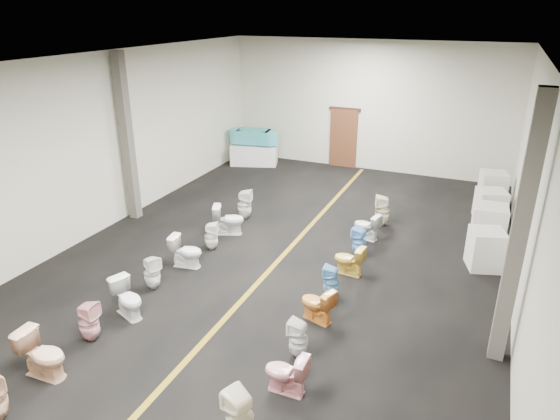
# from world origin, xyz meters

# --- Properties ---
(floor) EXTENTS (16.00, 16.00, 0.00)m
(floor) POSITION_xyz_m (0.00, 0.00, 0.00)
(floor) COLOR black
(floor) RESTS_ON ground
(ceiling) EXTENTS (16.00, 16.00, 0.00)m
(ceiling) POSITION_xyz_m (0.00, 0.00, 4.50)
(ceiling) COLOR black
(ceiling) RESTS_ON ground
(wall_back) EXTENTS (10.00, 0.00, 10.00)m
(wall_back) POSITION_xyz_m (0.00, 8.00, 2.25)
(wall_back) COLOR beige
(wall_back) RESTS_ON ground
(wall_left) EXTENTS (0.00, 16.00, 16.00)m
(wall_left) POSITION_xyz_m (-5.00, 0.00, 2.25)
(wall_left) COLOR beige
(wall_left) RESTS_ON ground
(wall_right) EXTENTS (0.00, 16.00, 16.00)m
(wall_right) POSITION_xyz_m (5.00, 0.00, 2.25)
(wall_right) COLOR beige
(wall_right) RESTS_ON ground
(aisle_stripe) EXTENTS (0.12, 15.60, 0.01)m
(aisle_stripe) POSITION_xyz_m (0.00, 0.00, 0.00)
(aisle_stripe) COLOR #7F6112
(aisle_stripe) RESTS_ON floor
(back_door) EXTENTS (1.00, 0.10, 2.10)m
(back_door) POSITION_xyz_m (-0.80, 7.94, 1.05)
(back_door) COLOR #562D19
(back_door) RESTS_ON floor
(door_frame) EXTENTS (1.15, 0.08, 0.10)m
(door_frame) POSITION_xyz_m (-0.80, 7.95, 2.12)
(door_frame) COLOR #331C11
(door_frame) RESTS_ON back_door
(column_left) EXTENTS (0.25, 0.25, 4.50)m
(column_left) POSITION_xyz_m (-4.75, 1.00, 2.25)
(column_left) COLOR #59544C
(column_left) RESTS_ON floor
(column_right) EXTENTS (0.25, 0.25, 4.50)m
(column_right) POSITION_xyz_m (4.75, -1.50, 2.25)
(column_right) COLOR #59544C
(column_right) RESTS_ON floor
(display_table) EXTENTS (1.87, 1.34, 0.75)m
(display_table) POSITION_xyz_m (-3.91, 6.88, 0.38)
(display_table) COLOR white
(display_table) RESTS_ON floor
(bathtub) EXTENTS (1.85, 0.83, 0.55)m
(bathtub) POSITION_xyz_m (-3.91, 6.88, 1.07)
(bathtub) COLOR teal
(bathtub) RESTS_ON display_table
(appliance_crate_a) EXTENTS (0.88, 0.88, 0.91)m
(appliance_crate_a) POSITION_xyz_m (4.40, 1.73, 0.45)
(appliance_crate_a) COLOR silver
(appliance_crate_a) RESTS_ON floor
(appliance_crate_b) EXTENTS (0.82, 0.82, 1.07)m
(appliance_crate_b) POSITION_xyz_m (4.40, 2.90, 0.53)
(appliance_crate_b) COLOR silver
(appliance_crate_b) RESTS_ON floor
(appliance_crate_c) EXTENTS (0.93, 0.93, 0.84)m
(appliance_crate_c) POSITION_xyz_m (4.40, 4.77, 0.42)
(appliance_crate_c) COLOR silver
(appliance_crate_c) RESTS_ON floor
(appliance_crate_d) EXTENTS (0.85, 0.85, 1.02)m
(appliance_crate_d) POSITION_xyz_m (4.40, 5.90, 0.51)
(appliance_crate_d) COLOR silver
(appliance_crate_d) RESTS_ON floor
(toilet_left_2) EXTENTS (0.81, 0.48, 0.81)m
(toilet_left_2) POSITION_xyz_m (-1.87, -4.89, 0.40)
(toilet_left_2) COLOR #F3BC92
(toilet_left_2) RESTS_ON floor
(toilet_left_3) EXTENTS (0.37, 0.36, 0.77)m
(toilet_left_3) POSITION_xyz_m (-1.87, -3.88, 0.38)
(toilet_left_3) COLOR #E7A6A8
(toilet_left_3) RESTS_ON floor
(toilet_left_4) EXTENTS (0.84, 0.66, 0.75)m
(toilet_left_4) POSITION_xyz_m (-1.74, -3.00, 0.37)
(toilet_left_4) COLOR white
(toilet_left_4) RESTS_ON floor
(toilet_left_5) EXTENTS (0.45, 0.45, 0.75)m
(toilet_left_5) POSITION_xyz_m (-1.92, -2.00, 0.38)
(toilet_left_5) COLOR white
(toilet_left_5) RESTS_ON floor
(toilet_left_6) EXTENTS (0.78, 0.52, 0.74)m
(toilet_left_6) POSITION_xyz_m (-1.81, -0.89, 0.37)
(toilet_left_6) COLOR white
(toilet_left_6) RESTS_ON floor
(toilet_left_7) EXTENTS (0.40, 0.40, 0.70)m
(toilet_left_7) POSITION_xyz_m (-1.74, 0.07, 0.35)
(toilet_left_7) COLOR white
(toilet_left_7) RESTS_ON floor
(toilet_left_8) EXTENTS (0.89, 0.71, 0.79)m
(toilet_left_8) POSITION_xyz_m (-1.78, 1.04, 0.40)
(toilet_left_8) COLOR white
(toilet_left_8) RESTS_ON floor
(toilet_left_9) EXTENTS (0.46, 0.45, 0.85)m
(toilet_left_9) POSITION_xyz_m (-1.86, 2.08, 0.43)
(toilet_left_9) COLOR white
(toilet_left_9) RESTS_ON floor
(toilet_right_2) EXTENTS (0.51, 0.50, 0.85)m
(toilet_right_2) POSITION_xyz_m (1.62, -4.84, 0.42)
(toilet_right_2) COLOR #F5EBC9
(toilet_right_2) RESTS_ON floor
(toilet_right_3) EXTENTS (0.68, 0.39, 0.69)m
(toilet_right_3) POSITION_xyz_m (1.81, -3.70, 0.35)
(toilet_right_3) COLOR pink
(toilet_right_3) RESTS_ON floor
(toilet_right_4) EXTENTS (0.34, 0.34, 0.71)m
(toilet_right_4) POSITION_xyz_m (1.68, -2.85, 0.36)
(toilet_right_4) COLOR white
(toilet_right_4) RESTS_ON floor
(toilet_right_5) EXTENTS (0.77, 0.59, 0.70)m
(toilet_right_5) POSITION_xyz_m (1.61, -1.72, 0.35)
(toilet_right_5) COLOR orange
(toilet_right_5) RESTS_ON floor
(toilet_right_6) EXTENTS (0.34, 0.33, 0.70)m
(toilet_right_6) POSITION_xyz_m (1.60, -0.84, 0.35)
(toilet_right_6) COLOR #68ACD6
(toilet_right_6) RESTS_ON floor
(toilet_right_7) EXTENTS (0.71, 0.45, 0.69)m
(toilet_right_7) POSITION_xyz_m (1.67, 0.22, 0.34)
(toilet_right_7) COLOR #EDC54C
(toilet_right_7) RESTS_ON floor
(toilet_right_8) EXTENTS (0.40, 0.40, 0.72)m
(toilet_right_8) POSITION_xyz_m (1.65, 1.16, 0.36)
(toilet_right_8) COLOR #6EA8E9
(toilet_right_8) RESTS_ON floor
(toilet_right_9) EXTENTS (0.76, 0.54, 0.69)m
(toilet_right_9) POSITION_xyz_m (1.58, 2.15, 0.35)
(toilet_right_9) COLOR silver
(toilet_right_9) RESTS_ON floor
(toilet_right_10) EXTENTS (0.48, 0.48, 0.86)m
(toilet_right_10) POSITION_xyz_m (1.75, 3.14, 0.43)
(toilet_right_10) COLOR #EEE5C2
(toilet_right_10) RESTS_ON floor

